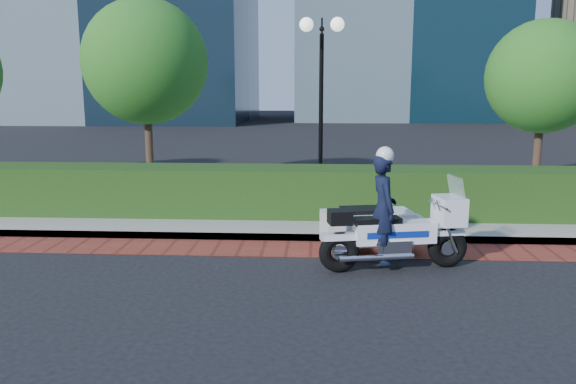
# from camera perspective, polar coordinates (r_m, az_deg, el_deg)

# --- Properties ---
(ground) EXTENTS (120.00, 120.00, 0.00)m
(ground) POSITION_cam_1_polar(r_m,az_deg,el_deg) (8.53, -3.52, -8.62)
(ground) COLOR black
(ground) RESTS_ON ground
(brick_strip) EXTENTS (60.00, 1.00, 0.01)m
(brick_strip) POSITION_cam_1_polar(r_m,az_deg,el_deg) (9.95, -2.52, -5.75)
(brick_strip) COLOR maroon
(brick_strip) RESTS_ON ground
(sidewalk) EXTENTS (60.00, 8.00, 0.15)m
(sidewalk) POSITION_cam_1_polar(r_m,az_deg,el_deg) (14.29, -0.75, -0.40)
(sidewalk) COLOR gray
(sidewalk) RESTS_ON ground
(hedge_main) EXTENTS (18.00, 1.20, 1.00)m
(hedge_main) POSITION_cam_1_polar(r_m,az_deg,el_deg) (11.83, -1.54, 0.11)
(hedge_main) COLOR black
(hedge_main) RESTS_ON sidewalk
(lamppost) EXTENTS (1.02, 0.70, 4.21)m
(lamppost) POSITION_cam_1_polar(r_m,az_deg,el_deg) (13.19, 3.40, 11.27)
(lamppost) COLOR black
(lamppost) RESTS_ON sidewalk
(tree_b) EXTENTS (3.20, 3.20, 4.89)m
(tree_b) POSITION_cam_1_polar(r_m,az_deg,el_deg) (15.18, -14.28, 12.67)
(tree_b) COLOR #332319
(tree_b) RESTS_ON sidewalk
(tree_c) EXTENTS (2.80, 2.80, 4.30)m
(tree_c) POSITION_cam_1_polar(r_m,az_deg,el_deg) (15.52, 24.52, 10.58)
(tree_c) COLOR #332319
(tree_c) RESTS_ON sidewalk
(police_motorcycle) EXTENTS (2.37, 1.71, 1.93)m
(police_motorcycle) POSITION_cam_1_polar(r_m,az_deg,el_deg) (9.10, 9.51, -3.16)
(police_motorcycle) COLOR black
(police_motorcycle) RESTS_ON ground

